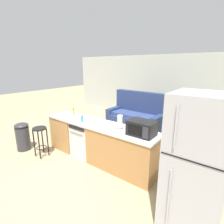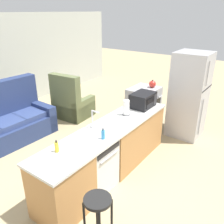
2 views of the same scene
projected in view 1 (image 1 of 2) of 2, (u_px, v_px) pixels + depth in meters
The scene contains 16 objects.
ground_plane at pixel (94, 157), 4.29m from camera, with size 24.00×24.00×0.00m, color tan.
wall_back at pixel (171, 88), 6.99m from camera, with size 10.00×0.06×2.60m.
kitchen_counter at pixel (101, 144), 4.04m from camera, with size 2.94×0.66×0.90m.
dishwasher at pixel (86, 139), 4.32m from camera, with size 0.58×0.61×0.84m.
stove_range at pixel (207, 162), 3.20m from camera, with size 0.76×0.68×0.90m.
refrigerator at pixel (196, 165), 2.24m from camera, with size 0.72×0.73×1.87m.
microwave at pixel (142, 128), 3.27m from camera, with size 0.50×0.37×0.28m.
sink_faucet at pixel (99, 115), 4.17m from camera, with size 0.07×0.18×0.30m.
paper_towel_roll at pixel (120, 122), 3.62m from camera, with size 0.14×0.14×0.28m.
soap_bottle at pixel (82, 119), 4.03m from camera, with size 0.06×0.06×0.18m.
dish_soap_bottle at pixel (74, 112), 4.63m from camera, with size 0.06×0.06×0.18m.
kettle at pixel (222, 140), 2.87m from camera, with size 0.21×0.17×0.19m.
bar_stool at pixel (40, 136), 4.20m from camera, with size 0.32×0.32×0.74m.
trash_bin at pixel (23, 136), 4.58m from camera, with size 0.35×0.35×0.74m.
couch at pixel (137, 116), 6.27m from camera, with size 2.03×0.96×1.27m.
armchair at pixel (184, 131), 5.03m from camera, with size 0.87×0.91×1.20m.
Camera 1 is at (2.70, -2.78, 2.18)m, focal length 28.00 mm.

